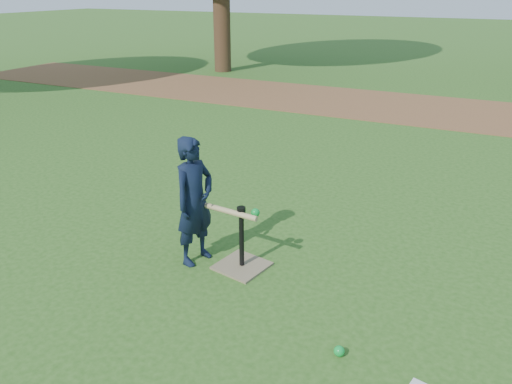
% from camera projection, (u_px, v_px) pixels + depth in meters
% --- Properties ---
extents(ground, '(80.00, 80.00, 0.00)m').
position_uv_depth(ground, '(252.00, 281.00, 4.47)').
color(ground, '#285116').
rests_on(ground, ground).
extents(dirt_strip, '(24.00, 3.00, 0.01)m').
position_uv_depth(dirt_strip, '(409.00, 108.00, 10.67)').
color(dirt_strip, brown).
rests_on(dirt_strip, ground).
extents(child, '(0.37, 0.50, 1.23)m').
position_uv_depth(child, '(194.00, 201.00, 4.57)').
color(child, black).
rests_on(child, ground).
extents(wiffle_ball_ground, '(0.08, 0.08, 0.08)m').
position_uv_depth(wiffle_ball_ground, '(339.00, 351.00, 3.55)').
color(wiffle_ball_ground, '#0D9833').
rests_on(wiffle_ball_ground, ground).
extents(batting_tee, '(0.50, 0.50, 0.61)m').
position_uv_depth(batting_tee, '(242.00, 257.00, 4.64)').
color(batting_tee, '#806E51').
rests_on(batting_tee, ground).
extents(swing_action, '(0.63, 0.20, 0.08)m').
position_uv_depth(swing_action, '(231.00, 211.00, 4.51)').
color(swing_action, tan).
rests_on(swing_action, ground).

